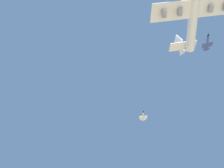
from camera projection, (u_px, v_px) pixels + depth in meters
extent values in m
cylinder|color=white|center=(194.00, 5.00, 107.98)|extent=(67.69, 21.55, 6.40)
cone|color=white|center=(181.00, 53.00, 132.00)|extent=(7.34, 7.56, 5.76)
cube|color=white|center=(194.00, 9.00, 108.54)|extent=(34.30, 59.16, 11.34)
cylinder|color=gray|center=(164.00, 13.00, 104.59)|extent=(5.55, 4.05, 3.00)
cylinder|color=gray|center=(180.00, 12.00, 105.73)|extent=(5.55, 4.05, 3.00)
cylinder|color=gray|center=(211.00, 8.00, 108.02)|extent=(5.55, 4.05, 3.00)
cube|color=white|center=(178.00, 42.00, 133.55)|extent=(8.35, 5.46, 10.36)
cube|color=white|center=(183.00, 46.00, 127.95)|extent=(14.99, 22.76, 4.46)
cylinder|color=#38478C|center=(207.00, 43.00, 128.97)|extent=(13.04, 3.99, 1.50)
cone|color=black|center=(208.00, 34.00, 124.28)|extent=(2.25, 1.86, 1.50)
cube|color=#38478C|center=(207.00, 45.00, 129.76)|extent=(5.87, 8.70, 0.24)
cube|color=#38478C|center=(205.00, 48.00, 133.90)|extent=(2.39, 0.66, 2.60)
cube|color=#38478C|center=(206.00, 49.00, 132.56)|extent=(2.89, 5.10, 0.20)
cylinder|color=silver|center=(143.00, 116.00, 157.97)|extent=(12.68, 6.04, 1.50)
cone|color=black|center=(144.00, 111.00, 153.14)|extent=(2.40, 2.12, 1.50)
cube|color=silver|center=(143.00, 117.00, 158.78)|extent=(6.97, 9.04, 0.24)
cube|color=silver|center=(143.00, 118.00, 163.00)|extent=(2.31, 1.04, 2.60)
cube|color=silver|center=(143.00, 120.00, 161.66)|extent=(3.58, 5.20, 0.20)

